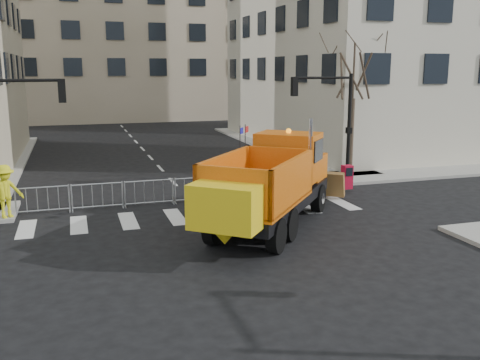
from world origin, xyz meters
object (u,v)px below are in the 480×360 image
object	(u,v)px
newspaper_box	(347,177)
cop_a	(302,175)
plow_truck	(270,181)
worker	(5,191)
cop_c	(307,178)
cop_b	(290,180)

from	to	relation	value
newspaper_box	cop_a	bearing A→B (deg)	-170.93
plow_truck	worker	xyz separation A→B (m)	(-9.08, 3.79, -0.57)
plow_truck	cop_c	xyz separation A→B (m)	(3.29, 3.99, -0.84)
plow_truck	cop_c	world-z (taller)	plow_truck
plow_truck	worker	bearing A→B (deg)	107.07
newspaper_box	worker	bearing A→B (deg)	-177.85
cop_c	worker	bearing A→B (deg)	-57.39
plow_truck	worker	world-z (taller)	plow_truck
cop_b	worker	distance (m)	11.57
cop_c	worker	xyz separation A→B (m)	(-12.37, -0.20, 0.27)
worker	newspaper_box	bearing A→B (deg)	-25.75
plow_truck	cop_b	size ratio (longest dim) A/B	5.72
worker	newspaper_box	world-z (taller)	worker
cop_c	newspaper_box	bearing A→B (deg)	131.99
cop_a	worker	size ratio (longest dim) A/B	1.00
cop_a	worker	xyz separation A→B (m)	(-12.12, -0.20, 0.15)
plow_truck	cop_a	distance (m)	5.07
plow_truck	cop_c	size ratio (longest dim) A/B	5.29
cop_a	cop_c	bearing A→B (deg)	174.29
cop_c	newspaper_box	xyz separation A→B (m)	(2.20, 0.40, -0.18)
cop_b	newspaper_box	bearing A→B (deg)	-179.53
cop_c	newspaper_box	world-z (taller)	cop_c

